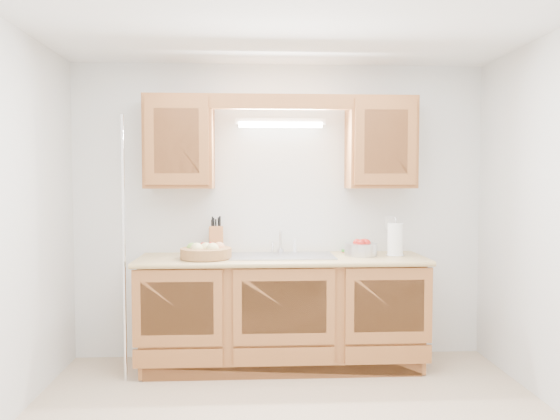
{
  "coord_description": "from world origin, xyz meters",
  "views": [
    {
      "loc": [
        -0.25,
        -3.17,
        1.51
      ],
      "look_at": [
        -0.03,
        0.85,
        1.3
      ],
      "focal_mm": 35.0,
      "sensor_mm": 36.0,
      "label": 1
    }
  ],
  "objects": [
    {
      "name": "wire_shelf_pole",
      "position": [
        -1.2,
        0.94,
        1.0
      ],
      "size": [
        0.03,
        0.03,
        2.0
      ],
      "primitive_type": "cylinder",
      "color": "silver",
      "rests_on": "ground"
    },
    {
      "name": "fluorescent_fixture",
      "position": [
        0.0,
        1.42,
        2.0
      ],
      "size": [
        0.76,
        0.08,
        0.08
      ],
      "color": "white",
      "rests_on": "room"
    },
    {
      "name": "upper_cabinet_right",
      "position": [
        0.83,
        1.33,
        1.83
      ],
      "size": [
        0.55,
        0.33,
        0.75
      ],
      "primitive_type": "cube",
      "color": "#9A5B2D",
      "rests_on": "room"
    },
    {
      "name": "sponge",
      "position": [
        0.58,
        1.44,
        0.91
      ],
      "size": [
        0.11,
        0.08,
        0.02
      ],
      "rotation": [
        0.0,
        0.0,
        -0.11
      ],
      "color": "#CC333F",
      "rests_on": "countertop"
    },
    {
      "name": "countertop",
      "position": [
        0.0,
        1.19,
        0.88
      ],
      "size": [
        2.3,
        0.63,
        0.04
      ],
      "primitive_type": "cube",
      "color": "tan",
      "rests_on": "base_cabinets"
    },
    {
      "name": "base_cabinets",
      "position": [
        0.0,
        1.2,
        0.44
      ],
      "size": [
        2.2,
        0.6,
        0.86
      ],
      "primitive_type": "cube",
      "color": "#9A5B2D",
      "rests_on": "ground"
    },
    {
      "name": "fruit_basket",
      "position": [
        -0.6,
        1.11,
        0.96
      ],
      "size": [
        0.48,
        0.48,
        0.13
      ],
      "rotation": [
        0.0,
        0.0,
        0.22
      ],
      "color": "#9B6D3E",
      "rests_on": "countertop"
    },
    {
      "name": "soap_bottle",
      "position": [
        -0.54,
        1.36,
        1.0
      ],
      "size": [
        0.11,
        0.12,
        0.2
      ],
      "primitive_type": "imported",
      "rotation": [
        0.0,
        0.0,
        0.33
      ],
      "color": "blue",
      "rests_on": "countertop"
    },
    {
      "name": "knife_block",
      "position": [
        -0.54,
        1.35,
        1.02
      ],
      "size": [
        0.13,
        0.2,
        0.33
      ],
      "rotation": [
        0.0,
        0.0,
        0.11
      ],
      "color": "#9A5B2D",
      "rests_on": "countertop"
    },
    {
      "name": "room",
      "position": [
        0.0,
        0.0,
        1.25
      ],
      "size": [
        3.52,
        3.5,
        2.5
      ],
      "color": "#C8AF90",
      "rests_on": "ground"
    },
    {
      "name": "outlet_plate",
      "position": [
        0.95,
        1.49,
        1.15
      ],
      "size": [
        0.08,
        0.01,
        0.12
      ],
      "primitive_type": "cube",
      "color": "white",
      "rests_on": "room"
    },
    {
      "name": "paper_towel",
      "position": [
        0.92,
        1.18,
        1.03
      ],
      "size": [
        0.15,
        0.15,
        0.32
      ],
      "rotation": [
        0.0,
        0.0,
        -0.09
      ],
      "color": "silver",
      "rests_on": "countertop"
    },
    {
      "name": "sink",
      "position": [
        0.0,
        1.21,
        0.83
      ],
      "size": [
        0.84,
        0.46,
        0.36
      ],
      "color": "#9E9EA3",
      "rests_on": "countertop"
    },
    {
      "name": "apple_bowl",
      "position": [
        0.65,
        1.22,
        0.96
      ],
      "size": [
        0.34,
        0.34,
        0.14
      ],
      "rotation": [
        0.0,
        0.0,
        -0.36
      ],
      "color": "silver",
      "rests_on": "countertop"
    },
    {
      "name": "valance",
      "position": [
        0.0,
        1.19,
        2.14
      ],
      "size": [
        2.2,
        0.05,
        0.12
      ],
      "primitive_type": "cube",
      "color": "#9A5B2D",
      "rests_on": "room"
    },
    {
      "name": "upper_cabinet_left",
      "position": [
        -0.83,
        1.33,
        1.83
      ],
      "size": [
        0.55,
        0.33,
        0.75
      ],
      "primitive_type": "cube",
      "color": "#9A5B2D",
      "rests_on": "room"
    },
    {
      "name": "orange_canister",
      "position": [
        -0.54,
        1.41,
        1.02
      ],
      "size": [
        0.1,
        0.1,
        0.24
      ],
      "rotation": [
        0.0,
        0.0,
        0.39
      ],
      "color": "orange",
      "rests_on": "countertop"
    }
  ]
}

